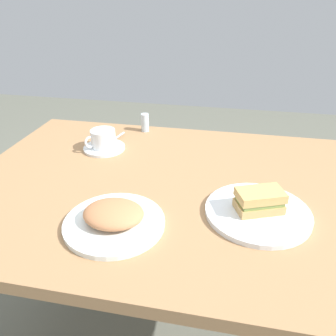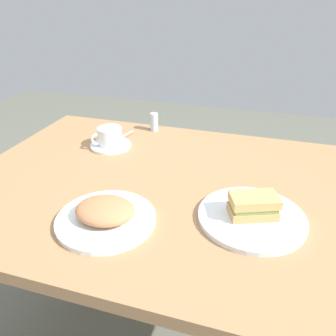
{
  "view_description": "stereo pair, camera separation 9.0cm",
  "coord_description": "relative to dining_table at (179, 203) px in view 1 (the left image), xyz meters",
  "views": [
    {
      "loc": [
        0.13,
        -0.86,
        1.26
      ],
      "look_at": [
        -0.04,
        0.04,
        0.76
      ],
      "focal_mm": 35.41,
      "sensor_mm": 36.0,
      "label": 1
    },
    {
      "loc": [
        0.22,
        -0.83,
        1.26
      ],
      "look_at": [
        -0.04,
        0.04,
        0.76
      ],
      "focal_mm": 35.41,
      "sensor_mm": 36.0,
      "label": 2
    }
  ],
  "objects": [
    {
      "name": "sandwich_plate",
      "position": [
        0.23,
        -0.11,
        0.08
      ],
      "size": [
        0.28,
        0.28,
        0.01
      ],
      "primitive_type": "cylinder",
      "color": "white",
      "rests_on": "dining_table"
    },
    {
      "name": "ground_plane",
      "position": [
        0.0,
        0.0,
        -0.66
      ],
      "size": [
        6.0,
        6.0,
        0.0
      ],
      "primitive_type": "plane",
      "color": "#616356"
    },
    {
      "name": "sandwich_front",
      "position": [
        0.23,
        -0.11,
        0.11
      ],
      "size": [
        0.14,
        0.11,
        0.06
      ],
      "color": "tan",
      "rests_on": "sandwich_plate"
    },
    {
      "name": "salt_shaker",
      "position": [
        -0.21,
        0.39,
        0.11
      ],
      "size": [
        0.03,
        0.03,
        0.07
      ],
      "primitive_type": "cylinder",
      "color": "silver",
      "rests_on": "dining_table"
    },
    {
      "name": "spoon",
      "position": [
        -0.3,
        0.27,
        0.08
      ],
      "size": [
        0.03,
        0.1,
        0.01
      ],
      "color": "silver",
      "rests_on": "coffee_saucer"
    },
    {
      "name": "dining_table",
      "position": [
        0.0,
        0.0,
        0.0
      ],
      "size": [
        1.34,
        0.9,
        0.73
      ],
      "color": "#9C734B",
      "rests_on": "ground_plane"
    },
    {
      "name": "coffee_saucer",
      "position": [
        -0.32,
        0.19,
        0.08
      ],
      "size": [
        0.15,
        0.15,
        0.01
      ],
      "primitive_type": "cylinder",
      "color": "white",
      "rests_on": "dining_table"
    },
    {
      "name": "coffee_cup",
      "position": [
        -0.32,
        0.19,
        0.11
      ],
      "size": [
        0.1,
        0.1,
        0.07
      ],
      "color": "white",
      "rests_on": "coffee_saucer"
    },
    {
      "name": "side_food_pile",
      "position": [
        -0.13,
        -0.23,
        0.11
      ],
      "size": [
        0.15,
        0.13,
        0.04
      ],
      "primitive_type": "ellipsoid",
      "color": "#BA784D",
      "rests_on": "side_plate"
    },
    {
      "name": "side_plate",
      "position": [
        -0.13,
        -0.23,
        0.08
      ],
      "size": [
        0.26,
        0.26,
        0.01
      ],
      "primitive_type": "cylinder",
      "color": "white",
      "rests_on": "dining_table"
    }
  ]
}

